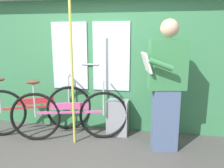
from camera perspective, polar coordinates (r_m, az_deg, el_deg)
The scene contains 7 objects.
ground_plane at distance 2.99m, azimuth -7.59°, elevation -20.06°, with size 6.40×4.05×0.04m, color #474442.
train_door_wall at distance 3.74m, azimuth -2.44°, elevation 5.45°, with size 5.40×0.28×2.17m.
bicycle_near_door at distance 3.89m, azimuth -18.66°, elevation -6.02°, with size 1.66×0.83×0.96m.
bicycle_leaning_behind at distance 3.51m, azimuth -10.72°, elevation -7.60°, with size 1.73×0.58×0.96m.
passenger_reading_newspaper at distance 3.07m, azimuth 13.51°, elevation 0.01°, with size 0.62×0.56×1.78m.
trash_bin_by_wall at distance 3.68m, azimuth 1.44°, elevation -8.39°, with size 0.33×0.28×0.56m, color gray.
handrail_pole at distance 3.22m, azimuth -10.04°, elevation 2.96°, with size 0.04×0.04×2.13m, color #C6C14C.
Camera 1 is at (0.81, -2.40, 1.56)m, focal length 36.21 mm.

